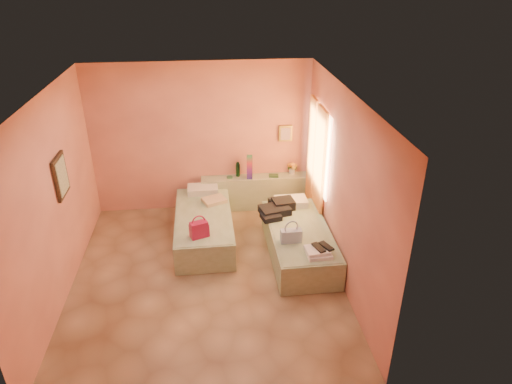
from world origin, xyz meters
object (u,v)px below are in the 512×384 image
(bed_left, at_px, (204,226))
(bed_right, at_px, (299,242))
(blue_handbag, at_px, (291,236))
(towel_stack, at_px, (319,252))
(flower_vase, at_px, (292,167))
(water_bottle, at_px, (238,169))
(magenta_handbag, at_px, (199,229))
(headboard_ledge, at_px, (255,192))
(green_book, at_px, (274,176))

(bed_left, height_order, bed_right, same)
(blue_handbag, distance_m, towel_stack, 0.53)
(bed_left, xyz_separation_m, blue_handbag, (1.32, -1.00, 0.35))
(bed_left, distance_m, flower_vase, 2.12)
(towel_stack, bearing_deg, water_bottle, 111.30)
(bed_right, distance_m, flower_vase, 1.86)
(magenta_handbag, xyz_separation_m, blue_handbag, (1.38, -0.29, -0.03))
(headboard_ledge, distance_m, green_book, 0.49)
(bed_left, relative_size, water_bottle, 7.45)
(bed_right, bearing_deg, flower_vase, 83.10)
(water_bottle, distance_m, flower_vase, 1.04)
(bed_right, bearing_deg, magenta_handbag, -178.75)
(water_bottle, bearing_deg, blue_handbag, -73.05)
(flower_vase, relative_size, magenta_handbag, 0.93)
(water_bottle, bearing_deg, flower_vase, 0.03)
(bed_right, relative_size, green_book, 11.17)
(green_book, xyz_separation_m, towel_stack, (0.31, -2.42, -0.11))
(headboard_ledge, bearing_deg, towel_stack, -74.98)
(flower_vase, distance_m, blue_handbag, 2.16)
(water_bottle, bearing_deg, bed_right, -64.36)
(flower_vase, bearing_deg, headboard_ledge, -174.30)
(bed_left, relative_size, blue_handbag, 6.33)
(magenta_handbag, distance_m, blue_handbag, 1.41)
(green_book, relative_size, magenta_handbag, 0.64)
(green_book, distance_m, blue_handbag, 2.02)
(green_book, bearing_deg, bed_left, -135.54)
(bed_right, distance_m, towel_stack, 0.82)
(towel_stack, bearing_deg, bed_left, 139.82)
(magenta_handbag, xyz_separation_m, towel_stack, (1.72, -0.70, -0.08))
(bed_right, xyz_separation_m, green_book, (-0.18, 1.67, 0.41))
(bed_right, distance_m, blue_handbag, 0.53)
(green_book, bearing_deg, blue_handbag, -83.58)
(headboard_ledge, bearing_deg, green_book, -4.18)
(bed_left, height_order, green_book, green_book)
(bed_right, bearing_deg, blue_handbag, -121.15)
(bed_left, relative_size, flower_vase, 7.63)
(flower_vase, bearing_deg, water_bottle, -179.97)
(green_book, xyz_separation_m, magenta_handbag, (-1.41, -1.73, -0.03))
(bed_left, height_order, magenta_handbag, magenta_handbag)
(bed_left, distance_m, bed_right, 1.66)
(headboard_ledge, bearing_deg, bed_left, -133.57)
(headboard_ledge, relative_size, bed_right, 1.02)
(bed_left, distance_m, blue_handbag, 1.69)
(bed_left, relative_size, towel_stack, 5.71)
(water_bottle, xyz_separation_m, green_book, (0.67, -0.10, -0.12))
(water_bottle, xyz_separation_m, flower_vase, (1.04, 0.00, -0.00))
(bed_right, xyz_separation_m, water_bottle, (-0.85, 1.77, 0.53))
(towel_stack, bearing_deg, headboard_ledge, 105.02)
(green_book, bearing_deg, flower_vase, 21.83)
(green_book, xyz_separation_m, flower_vase, (0.37, 0.10, 0.12))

